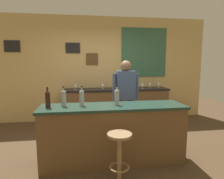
# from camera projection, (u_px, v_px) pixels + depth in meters

# --- Properties ---
(ground_plane) EXTENTS (10.00, 10.00, 0.00)m
(ground_plane) POSITION_uv_depth(u_px,v_px,m) (110.00, 150.00, 3.54)
(ground_plane) COLOR #4C3823
(back_wall) EXTENTS (6.00, 0.09, 2.80)m
(back_wall) POSITION_uv_depth(u_px,v_px,m) (101.00, 68.00, 5.33)
(back_wall) COLOR tan
(back_wall) RESTS_ON ground_plane
(bar_counter) EXTENTS (2.25, 0.60, 0.92)m
(bar_counter) POSITION_uv_depth(u_px,v_px,m) (113.00, 134.00, 3.08)
(bar_counter) COLOR brown
(bar_counter) RESTS_ON ground_plane
(side_counter) EXTENTS (2.75, 0.56, 0.90)m
(side_counter) POSITION_uv_depth(u_px,v_px,m) (116.00, 105.00, 5.15)
(side_counter) COLOR brown
(side_counter) RESTS_ON ground_plane
(bartender) EXTENTS (0.52, 0.21, 1.62)m
(bartender) POSITION_uv_depth(u_px,v_px,m) (126.00, 95.00, 3.83)
(bartender) COLOR #384766
(bartender) RESTS_ON ground_plane
(bar_stool) EXTENTS (0.32, 0.32, 0.68)m
(bar_stool) POSITION_uv_depth(u_px,v_px,m) (119.00, 150.00, 2.51)
(bar_stool) COLOR olive
(bar_stool) RESTS_ON ground_plane
(wine_bottle_a) EXTENTS (0.07, 0.07, 0.31)m
(wine_bottle_a) POSITION_uv_depth(u_px,v_px,m) (48.00, 99.00, 2.85)
(wine_bottle_a) COLOR black
(wine_bottle_a) RESTS_ON bar_counter
(wine_bottle_b) EXTENTS (0.07, 0.07, 0.31)m
(wine_bottle_b) POSITION_uv_depth(u_px,v_px,m) (64.00, 98.00, 2.93)
(wine_bottle_b) COLOR #999E99
(wine_bottle_b) RESTS_ON bar_counter
(wine_bottle_c) EXTENTS (0.07, 0.07, 0.31)m
(wine_bottle_c) POSITION_uv_depth(u_px,v_px,m) (82.00, 97.00, 2.96)
(wine_bottle_c) COLOR #999E99
(wine_bottle_c) RESTS_ON bar_counter
(wine_bottle_d) EXTENTS (0.07, 0.07, 0.31)m
(wine_bottle_d) POSITION_uv_depth(u_px,v_px,m) (117.00, 97.00, 3.02)
(wine_bottle_d) COLOR #999E99
(wine_bottle_d) RESTS_ON bar_counter
(wine_glass_a) EXTENTS (0.07, 0.07, 0.16)m
(wine_glass_a) POSITION_uv_depth(u_px,v_px,m) (75.00, 85.00, 4.87)
(wine_glass_a) COLOR silver
(wine_glass_a) RESTS_ON side_counter
(wine_glass_b) EXTENTS (0.07, 0.07, 0.16)m
(wine_glass_b) POSITION_uv_depth(u_px,v_px,m) (103.00, 85.00, 5.07)
(wine_glass_b) COLOR silver
(wine_glass_b) RESTS_ON side_counter
(wine_glass_c) EXTENTS (0.07, 0.07, 0.16)m
(wine_glass_c) POSITION_uv_depth(u_px,v_px,m) (143.00, 84.00, 5.13)
(wine_glass_c) COLOR silver
(wine_glass_c) RESTS_ON side_counter
(wine_glass_d) EXTENTS (0.07, 0.07, 0.16)m
(wine_glass_d) POSITION_uv_depth(u_px,v_px,m) (150.00, 84.00, 5.25)
(wine_glass_d) COLOR silver
(wine_glass_d) RESTS_ON side_counter
(wine_glass_e) EXTENTS (0.07, 0.07, 0.16)m
(wine_glass_e) POSITION_uv_depth(u_px,v_px,m) (158.00, 84.00, 5.31)
(wine_glass_e) COLOR silver
(wine_glass_e) RESTS_ON side_counter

